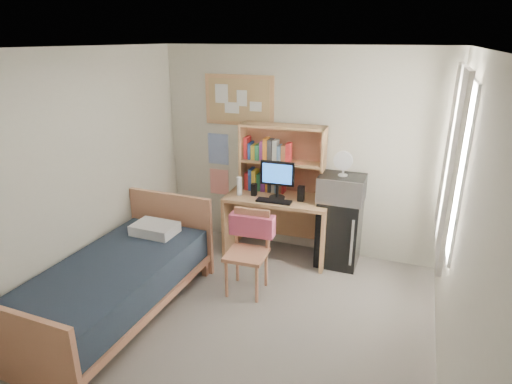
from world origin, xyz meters
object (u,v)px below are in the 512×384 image
at_px(bed, 115,289).
at_px(monitor, 277,181).
at_px(speaker_right, 301,194).
at_px(bulletin_board, 239,100).
at_px(desk, 278,226).
at_px(microwave, 342,188).
at_px(desk_fan, 344,165).
at_px(speaker_left, 254,190).
at_px(desk_chair, 246,254).
at_px(mini_fridge, 339,232).

bearing_deg(bed, monitor, 57.87).
bearing_deg(bed, speaker_right, 51.69).
distance_m(bulletin_board, desk, 1.68).
height_order(bulletin_board, microwave, bulletin_board).
relative_size(monitor, desk_fan, 1.64).
distance_m(bed, speaker_left, 2.02).
bearing_deg(bulletin_board, desk_fan, -10.78).
bearing_deg(desk_chair, desk, 83.97).
distance_m(desk_chair, bed, 1.40).
bearing_deg(monitor, mini_fridge, 7.46).
xyz_separation_m(bed, speaker_right, (1.43, 1.77, 0.61)).
distance_m(speaker_left, microwave, 1.08).
bearing_deg(mini_fridge, monitor, -169.89).
relative_size(desk_chair, desk_fan, 3.41).
relative_size(mini_fridge, speaker_right, 4.51).
distance_m(monitor, speaker_right, 0.33).
bearing_deg(bed, desk_chair, 39.48).
xyz_separation_m(bulletin_board, bed, (-0.47, -2.14, -1.63)).
bearing_deg(microwave, bulletin_board, 169.33).
xyz_separation_m(monitor, speaker_left, (-0.30, -0.01, -0.15)).
bearing_deg(speaker_right, desk_chair, -113.84).
distance_m(desk, desk_chair, 0.95).
bearing_deg(bulletin_board, desk_chair, -64.47).
bearing_deg(monitor, desk, 90.00).
xyz_separation_m(desk_chair, bed, (-1.08, -0.87, -0.18)).
bearing_deg(desk, bed, -124.43).
relative_size(desk, desk_fan, 4.73).
bearing_deg(desk_chair, speaker_left, 102.83).
xyz_separation_m(monitor, microwave, (0.77, 0.12, -0.03)).
relative_size(monitor, speaker_left, 2.89).
bearing_deg(desk, monitor, -90.00).
bearing_deg(bed, desk_fan, 45.23).
relative_size(bed, desk_fan, 7.73).
relative_size(desk, speaker_right, 6.92).
relative_size(bulletin_board, monitor, 2.10).
bearing_deg(bed, desk, 58.81).
distance_m(bed, desk_fan, 2.84).
height_order(bulletin_board, bed, bulletin_board).
xyz_separation_m(bed, monitor, (1.13, 1.75, 0.74)).
xyz_separation_m(bulletin_board, microwave, (1.43, -0.27, -0.92)).
bearing_deg(mini_fridge, desk, -174.29).
bearing_deg(desk_fan, bed, -135.35).
bearing_deg(microwave, mini_fridge, 90.00).
distance_m(bulletin_board, mini_fridge, 2.08).
relative_size(desk_chair, microwave, 1.75).
bearing_deg(speaker_right, monitor, 180.00).
xyz_separation_m(monitor, speaker_right, (0.30, 0.01, -0.13)).
xyz_separation_m(desk_chair, mini_fridge, (0.82, 1.02, -0.04)).
distance_m(speaker_left, desk_fan, 1.15).
height_order(desk, microwave, microwave).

